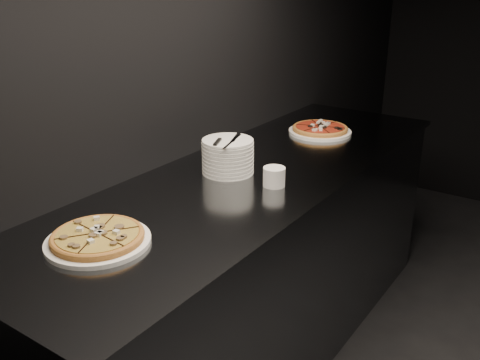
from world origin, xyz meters
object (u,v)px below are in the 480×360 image
Objects in this scene: pizza_mushroom at (98,238)px; pizza_tomato at (320,129)px; ramekin at (274,176)px; plate_stack at (228,156)px; counter at (255,265)px; cutlery at (227,140)px.

pizza_tomato is (0.02, 1.47, -0.00)m from pizza_mushroom.
ramekin is at bearing 74.53° from pizza_mushroom.
plate_stack is (-0.05, -0.74, 0.05)m from pizza_tomato.
counter is at bearing 86.49° from pizza_mushroom.
pizza_tomato is at bearing 85.78° from plate_stack.
cutlery reaches higher than plate_stack.
pizza_mushroom reaches higher than counter.
cutlery reaches higher than pizza_tomato.
cutlery is 2.60× the size of ramekin.
pizza_tomato is at bearing 103.52° from ramekin.
counter is at bearing 43.82° from plate_stack.
cutlery reaches higher than ramekin.
pizza_tomato reaches higher than counter.
pizza_mushroom is 1.44× the size of cutlery.
ramekin is at bearing -76.48° from pizza_tomato.
plate_stack reaches higher than pizza_mushroom.
ramekin is at bearing -4.45° from plate_stack.
counter is 28.15× the size of ramekin.
cutlery is 0.25m from ramekin.
counter is at bearing 145.27° from ramekin.
pizza_tomato is at bearing 64.07° from cutlery.
ramekin is (0.24, -0.02, -0.03)m from plate_stack.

